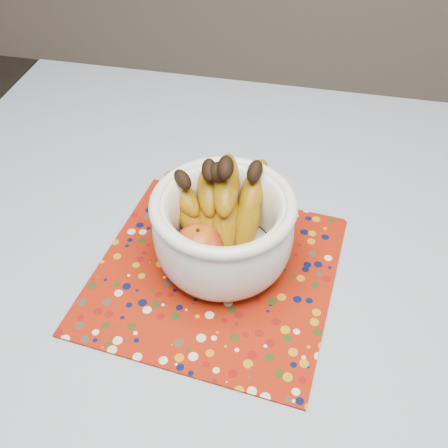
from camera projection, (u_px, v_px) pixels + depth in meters
name	position (u px, v px, depth m)	size (l,w,h in m)	color
table	(254.00, 352.00, 0.81)	(1.20, 1.20, 0.75)	brown
tablecloth	(256.00, 321.00, 0.75)	(1.32, 1.32, 0.01)	slate
placemat	(215.00, 272.00, 0.81)	(0.36, 0.36, 0.00)	maroon
fruit_bowl	(220.00, 219.00, 0.78)	(0.24, 0.23, 0.17)	white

